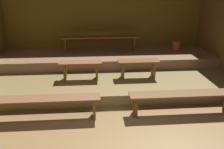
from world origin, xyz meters
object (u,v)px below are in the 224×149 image
(bench_floor_left, at_px, (43,102))
(bench_lower_left, at_px, (81,67))
(bench_middle_center, at_px, (100,39))
(pail_middle, at_px, (177,46))
(bench_lower_right, at_px, (138,65))
(bench_floor_right, at_px, (183,97))

(bench_floor_left, xyz_separation_m, bench_lower_left, (0.64, 1.35, 0.23))
(bench_middle_center, distance_m, pail_middle, 2.35)
(bench_lower_right, distance_m, bench_middle_center, 1.91)
(bench_lower_left, bearing_deg, bench_floor_left, -115.58)
(bench_floor_right, xyz_separation_m, bench_middle_center, (-1.50, 3.02, 0.54))
(bench_floor_left, bearing_deg, bench_lower_left, 64.42)
(bench_lower_right, bearing_deg, bench_floor_right, -64.42)
(bench_floor_right, distance_m, pail_middle, 3.05)
(bench_floor_right, distance_m, bench_lower_right, 1.51)
(bench_lower_right, bearing_deg, bench_middle_center, 117.25)
(bench_floor_left, relative_size, bench_floor_right, 1.00)
(bench_lower_left, bearing_deg, bench_lower_right, 0.00)
(bench_floor_right, bearing_deg, bench_middle_center, 116.51)
(bench_floor_right, relative_size, pail_middle, 7.78)
(bench_floor_right, distance_m, bench_middle_center, 3.41)
(bench_floor_right, height_order, pail_middle, pail_middle)
(bench_lower_right, relative_size, bench_middle_center, 0.43)
(bench_floor_right, xyz_separation_m, pail_middle, (0.83, 2.91, 0.32))
(bench_lower_left, relative_size, pail_middle, 3.66)
(bench_middle_center, height_order, pail_middle, bench_middle_center)
(bench_floor_left, distance_m, bench_lower_left, 1.51)
(bench_floor_right, bearing_deg, bench_floor_left, 180.00)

